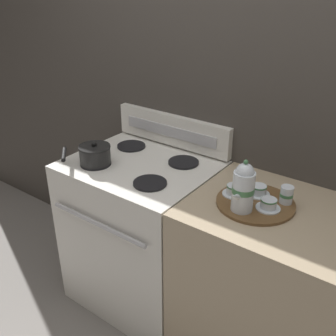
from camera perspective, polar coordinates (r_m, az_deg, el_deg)
ground_plane at (r=2.53m, az=4.08°, el=-21.21°), size 6.00×6.00×0.00m
wall_back at (r=2.15m, az=10.09°, el=5.21°), size 6.00×0.05×2.20m
stove at (r=2.39m, az=-3.76°, el=-9.42°), size 0.79×0.68×0.94m
control_panel at (r=2.33m, az=0.61°, el=5.53°), size 0.77×0.05×0.18m
side_counter at (r=2.08m, az=14.22°, el=-16.88°), size 0.79×0.65×0.93m
saucepan at (r=2.15m, az=-10.67°, el=2.00°), size 0.26×0.26×0.12m
serving_tray at (r=1.82m, az=12.55°, el=-4.97°), size 0.35×0.35×0.01m
teapot at (r=1.69m, az=10.86°, el=-2.76°), size 0.10×0.15×0.24m
teacup_left at (r=1.86m, az=13.02°, el=-3.15°), size 0.11×0.11×0.05m
teacup_right at (r=1.77m, az=14.37°, el=-5.08°), size 0.11×0.11×0.05m
teacup_front at (r=1.84m, az=9.56°, el=-3.16°), size 0.11×0.11×0.05m
creamer_jug at (r=1.82m, az=16.82°, el=-3.72°), size 0.06×0.06×0.08m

